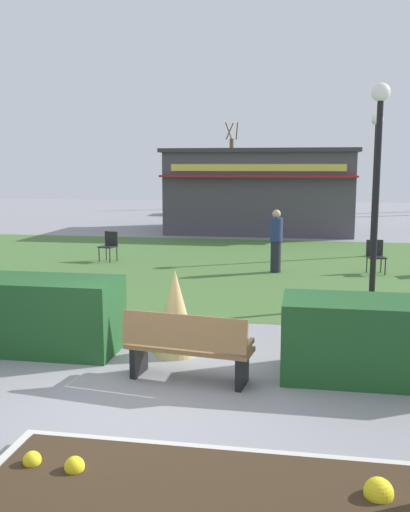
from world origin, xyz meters
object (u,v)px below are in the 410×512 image
Objects in this scene: lamppost_mid at (377,169)px; food_kiosk at (261,190)px; lamppost_far at (375,168)px; cafe_chair_west at (375,254)px; cafe_chair_east at (109,244)px; parked_car_west_slot at (206,204)px; person_strolling at (276,241)px; tree_center_bg at (231,171)px; park_bench at (187,347)px.

food_kiosk is at bearing 103.74° from lamppost_mid.
lamppost_far is 4.98× the size of cafe_chair_west.
cafe_chair_east is 16.98m from parked_car_west_slot.
cafe_chair_east is at bearing 148.02° from lamppost_mid.
lamppost_far reaches higher than person_strolling.
lamppost_far reaches higher than parked_car_west_slot.
parked_car_west_slot is at bearing -97.78° from tree_center_bg.
parked_car_west_slot is (-4.99, 17.98, -0.22)m from person_strolling.
cafe_chair_west is 0.21× the size of parked_car_west_slot.
lamppost_mid is (2.87, 4.74, 2.29)m from park_bench.
lamppost_far is 16.74m from parked_car_west_slot.
lamppost_mid reaches higher than cafe_chair_east.
tree_center_bg reaches higher than food_kiosk.
park_bench is at bearing -88.66° from food_kiosk.
person_strolling is (-2.86, -3.35, -1.91)m from lamppost_far.
lamppost_mid reaches higher than cafe_chair_west.
lamppost_mid is 27.84m from tree_center_bg.
cafe_chair_east is (-7.63, 0.70, 0.00)m from cafe_chair_west.
park_bench is 9.13m from cafe_chair_west.
tree_center_bg is at bearing 106.32° from cafe_chair_west.
tree_center_bg is at bearing 96.23° from park_bench.
food_kiosk is at bearing -160.77° from person_strolling.
lamppost_mid is 2.62× the size of person_strolling.
lamppost_far is at bearing 72.68° from park_bench.
park_bench reaches higher than cafe_chair_east.
cafe_chair_east is 0.53× the size of person_strolling.
parked_car_west_slot is at bearing 118.24° from lamppost_far.
lamppost_mid is 6.85m from lamppost_far.
lamppost_far is 0.78× the size of tree_center_bg.
park_bench is 32.10m from tree_center_bg.
lamppost_mid reaches higher than park_bench.
cafe_chair_west is at bearing -68.73° from food_kiosk.
food_kiosk is 1.40× the size of tree_center_bg.
lamppost_mid is at bearing -71.62° from parked_car_west_slot.
tree_center_bg is (-4.22, 23.64, 1.63)m from person_strolling.
food_kiosk is at bearing 121.13° from lamppost_far.
food_kiosk reaches higher than parked_car_west_slot.
tree_center_bg is at bearing -157.30° from person_strolling.
parked_car_west_slot is at bearing -151.89° from person_strolling.
cafe_chair_east is at bearing -90.07° from parked_car_west_slot.
parked_car_west_slot is (-3.83, 7.96, -1.13)m from food_kiosk.
person_strolling is at bearing -130.49° from lamppost_far.
lamppost_mid is 0.78× the size of tree_center_bg.
lamppost_far is 4.80m from person_strolling.
cafe_chair_east is (-7.14, 4.46, -2.25)m from lamppost_mid.
lamppost_far reaches higher than cafe_chair_east.
cafe_chair_east is at bearing 114.91° from park_bench.
park_bench is at bearing -121.22° from lamppost_mid.
food_kiosk is at bearing -77.38° from tree_center_bg.
parked_car_west_slot is (-7.12, 21.44, -2.13)m from lamppost_mid.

